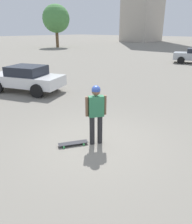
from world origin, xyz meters
The scene contains 5 objects.
ground_plane centered at (0.00, 0.00, 0.00)m, with size 220.00×220.00×0.00m, color gray.
person centered at (0.00, 0.00, 1.06)m, with size 0.41×0.53×1.79m.
skateboard centered at (-0.43, -0.54, 0.06)m, with size 0.64×0.85×0.08m.
car_parked_near centered at (-6.76, 1.99, 0.74)m, with size 4.41×3.03×1.40m.
tree_distant centered at (-30.45, 23.87, 5.08)m, with size 5.00×5.00×7.61m.
Camera 1 is at (3.84, -4.43, 3.23)m, focal length 35.00 mm.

